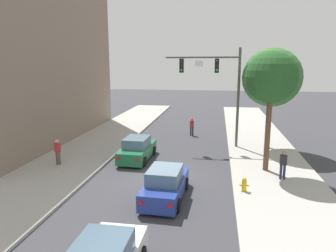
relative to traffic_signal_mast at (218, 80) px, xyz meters
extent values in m
plane|color=#38383D|center=(-3.04, -7.68, -5.30)|extent=(120.00, 120.00, 0.00)
cube|color=#A8A59E|center=(-9.54, -7.68, -5.22)|extent=(5.00, 60.00, 0.15)
cube|color=#A8A59E|center=(3.46, -7.68, -5.22)|extent=(5.00, 60.00, 0.15)
cylinder|color=#514C47|center=(1.56, 0.01, -1.40)|extent=(0.20, 0.20, 7.50)
cylinder|color=#514C47|center=(-1.22, 0.01, 1.65)|extent=(5.56, 0.14, 0.14)
cube|color=black|center=(-0.11, 0.01, 1.03)|extent=(0.32, 0.28, 1.05)
sphere|color=#2D2823|center=(-0.11, -0.14, 1.36)|extent=(0.18, 0.18, 0.18)
sphere|color=#2D2823|center=(-0.11, -0.14, 1.03)|extent=(0.18, 0.18, 0.18)
sphere|color=green|center=(-0.11, -0.14, 0.70)|extent=(0.18, 0.18, 0.18)
cube|color=black|center=(-2.78, 0.01, 1.03)|extent=(0.32, 0.28, 1.05)
sphere|color=#2D2823|center=(-2.78, -0.14, 1.36)|extent=(0.18, 0.18, 0.18)
sphere|color=#2D2823|center=(-2.78, -0.14, 1.03)|extent=(0.18, 0.18, 0.18)
sphere|color=green|center=(-2.78, -0.14, 0.70)|extent=(0.18, 0.18, 0.18)
cube|color=white|center=(-1.44, -0.01, 1.20)|extent=(0.60, 0.03, 0.44)
cube|color=#1E663D|center=(-5.29, -4.07, -4.74)|extent=(1.83, 4.25, 0.80)
cube|color=slate|center=(-5.30, -4.22, -4.02)|extent=(1.56, 2.05, 0.64)
cylinder|color=black|center=(-6.06, -2.74, -4.98)|extent=(0.24, 0.65, 0.64)
cylinder|color=black|center=(-4.45, -2.79, -4.98)|extent=(0.24, 0.65, 0.64)
cylinder|color=black|center=(-6.14, -5.34, -4.98)|extent=(0.24, 0.65, 0.64)
cylinder|color=black|center=(-4.53, -5.40, -4.98)|extent=(0.24, 0.65, 0.64)
cube|color=red|center=(-6.00, -6.17, -4.62)|extent=(0.20, 0.05, 0.14)
cube|color=red|center=(-4.73, -6.21, -4.62)|extent=(0.20, 0.05, 0.14)
cube|color=navy|center=(-2.36, -9.96, -4.74)|extent=(1.87, 4.27, 0.80)
cube|color=slate|center=(-2.37, -10.11, -4.02)|extent=(1.58, 2.06, 0.64)
cylinder|color=black|center=(-3.11, -8.63, -4.98)|extent=(0.25, 0.65, 0.64)
cylinder|color=black|center=(-1.50, -8.69, -4.98)|extent=(0.25, 0.65, 0.64)
cylinder|color=black|center=(-3.22, -11.23, -4.98)|extent=(0.25, 0.65, 0.64)
cylinder|color=black|center=(-1.61, -11.29, -4.98)|extent=(0.25, 0.65, 0.64)
cube|color=red|center=(-3.08, -12.05, -4.62)|extent=(0.20, 0.05, 0.14)
cube|color=red|center=(-1.81, -12.11, -4.62)|extent=(0.20, 0.05, 0.14)
cylinder|color=black|center=(-3.91, -15.14, -4.98)|extent=(0.22, 0.64, 0.64)
cylinder|color=brown|center=(-10.00, -6.35, -4.72)|extent=(0.14, 0.14, 0.85)
cylinder|color=brown|center=(-9.82, -6.35, -4.72)|extent=(0.14, 0.14, 0.85)
cube|color=#B72D2D|center=(-9.91, -6.35, -4.02)|extent=(0.36, 0.22, 0.56)
sphere|color=beige|center=(-9.91, -6.35, -3.62)|extent=(0.22, 0.22, 0.22)
cylinder|color=#232847|center=(-2.32, 3.79, -4.87)|extent=(0.14, 0.14, 0.85)
cylinder|color=#232847|center=(-2.14, 3.79, -4.87)|extent=(0.14, 0.14, 0.85)
cube|color=#B72D2D|center=(-2.23, 3.79, -4.17)|extent=(0.36, 0.22, 0.56)
sphere|color=#9E7051|center=(-2.23, 3.79, -3.77)|extent=(0.22, 0.22, 0.22)
cylinder|color=#232847|center=(3.63, -6.79, -4.72)|extent=(0.14, 0.14, 0.85)
cylinder|color=#232847|center=(3.81, -6.79, -4.72)|extent=(0.14, 0.14, 0.85)
cube|color=#26262D|center=(3.72, -6.79, -4.02)|extent=(0.36, 0.22, 0.56)
sphere|color=#9E7051|center=(3.72, -6.79, -3.62)|extent=(0.22, 0.22, 0.22)
cylinder|color=gold|center=(1.48, -8.78, -4.87)|extent=(0.24, 0.24, 0.55)
sphere|color=gold|center=(1.48, -8.78, -4.54)|extent=(0.22, 0.22, 0.22)
cylinder|color=gold|center=(1.30, -8.78, -4.84)|extent=(0.12, 0.09, 0.09)
cylinder|color=gold|center=(1.66, -8.78, -4.84)|extent=(0.12, 0.09, 0.09)
cylinder|color=brown|center=(3.02, -5.31, -2.91)|extent=(0.32, 0.32, 4.48)
sphere|color=#235123|center=(3.02, -5.31, 0.45)|extent=(2.99, 2.99, 2.99)
cylinder|color=brown|center=(3.92, 0.05, -3.29)|extent=(0.32, 0.32, 3.71)
sphere|color=#387033|center=(3.92, 0.05, 0.19)|extent=(4.33, 4.33, 4.33)
camera|label=1|loc=(0.02, -24.07, 1.24)|focal=33.35mm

